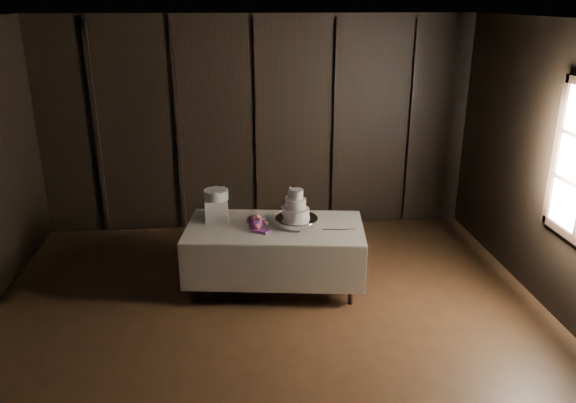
% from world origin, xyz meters
% --- Properties ---
extents(room, '(6.08, 7.08, 3.08)m').
position_xyz_m(room, '(0.00, 0.00, 1.50)').
color(room, black).
rests_on(room, ground).
extents(display_table, '(2.11, 1.29, 0.76)m').
position_xyz_m(display_table, '(0.10, 1.59, 0.42)').
color(display_table, white).
rests_on(display_table, ground).
extents(cake_stand, '(0.54, 0.54, 0.09)m').
position_xyz_m(cake_stand, '(0.35, 1.59, 0.81)').
color(cake_stand, silver).
rests_on(cake_stand, display_table).
extents(wedding_cake, '(0.33, 0.28, 0.34)m').
position_xyz_m(wedding_cake, '(0.32, 1.58, 0.98)').
color(wedding_cake, white).
rests_on(wedding_cake, cake_stand).
extents(bouquet, '(0.46, 0.49, 0.19)m').
position_xyz_m(bouquet, '(-0.11, 1.55, 0.82)').
color(bouquet, '#B94654').
rests_on(bouquet, display_table).
extents(box_pedestal, '(0.27, 0.27, 0.25)m').
position_xyz_m(box_pedestal, '(-0.55, 1.86, 0.89)').
color(box_pedestal, white).
rests_on(box_pedestal, display_table).
extents(small_cake, '(0.33, 0.33, 0.11)m').
position_xyz_m(small_cake, '(-0.55, 1.86, 1.07)').
color(small_cake, white).
rests_on(small_cake, box_pedestal).
extents(cake_knife, '(0.37, 0.07, 0.01)m').
position_xyz_m(cake_knife, '(0.75, 1.41, 0.77)').
color(cake_knife, silver).
rests_on(cake_knife, display_table).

